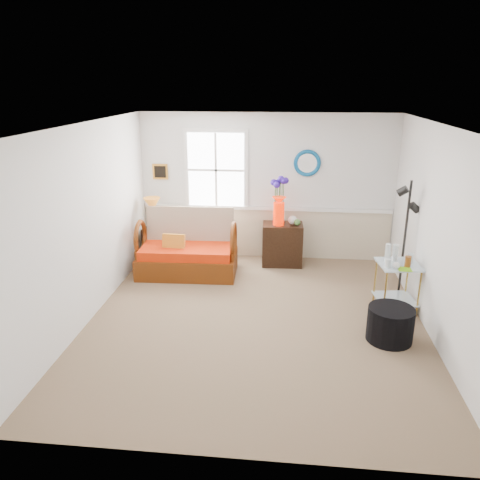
# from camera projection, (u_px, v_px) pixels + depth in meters

# --- Properties ---
(floor) EXTENTS (4.50, 5.00, 0.01)m
(floor) POSITION_uv_depth(u_px,v_px,m) (255.00, 320.00, 6.40)
(floor) COLOR #7A634B
(floor) RESTS_ON ground
(ceiling) EXTENTS (4.50, 5.00, 0.01)m
(ceiling) POSITION_uv_depth(u_px,v_px,m) (258.00, 125.00, 5.56)
(ceiling) COLOR white
(ceiling) RESTS_ON walls
(walls) EXTENTS (4.51, 5.01, 2.60)m
(walls) POSITION_uv_depth(u_px,v_px,m) (257.00, 229.00, 5.98)
(walls) COLOR silver
(walls) RESTS_ON floor
(wainscot) EXTENTS (4.46, 0.02, 0.90)m
(wainscot) POSITION_uv_depth(u_px,v_px,m) (266.00, 233.00, 8.59)
(wainscot) COLOR #C4B499
(wainscot) RESTS_ON walls
(chair_rail) EXTENTS (4.46, 0.04, 0.06)m
(chair_rail) POSITION_uv_depth(u_px,v_px,m) (266.00, 208.00, 8.43)
(chair_rail) COLOR white
(chair_rail) RESTS_ON walls
(window) EXTENTS (1.14, 0.06, 1.44)m
(window) POSITION_uv_depth(u_px,v_px,m) (216.00, 170.00, 8.30)
(window) COLOR white
(window) RESTS_ON walls
(picture) EXTENTS (0.28, 0.03, 0.28)m
(picture) POSITION_uv_depth(u_px,v_px,m) (160.00, 172.00, 8.42)
(picture) COLOR #B17526
(picture) RESTS_ON walls
(mirror) EXTENTS (0.47, 0.07, 0.47)m
(mirror) POSITION_uv_depth(u_px,v_px,m) (307.00, 163.00, 8.10)
(mirror) COLOR #107499
(mirror) RESTS_ON walls
(loveseat) EXTENTS (1.66, 0.98, 1.06)m
(loveseat) POSITION_uv_depth(u_px,v_px,m) (187.00, 243.00, 7.79)
(loveseat) COLOR #732F07
(loveseat) RESTS_ON floor
(throw_pillow) EXTENTS (0.37, 0.11, 0.37)m
(throw_pillow) POSITION_uv_depth(u_px,v_px,m) (174.00, 245.00, 7.71)
(throw_pillow) COLOR #CA4F00
(throw_pillow) RESTS_ON loveseat
(lamp_stand) EXTENTS (0.40, 0.40, 0.62)m
(lamp_stand) POSITION_uv_depth(u_px,v_px,m) (155.00, 244.00, 8.42)
(lamp_stand) COLOR black
(lamp_stand) RESTS_ON floor
(table_lamp) EXTENTS (0.35, 0.35, 0.54)m
(table_lamp) POSITION_uv_depth(u_px,v_px,m) (153.00, 213.00, 8.26)
(table_lamp) COLOR #B4661F
(table_lamp) RESTS_ON lamp_stand
(potted_plant) EXTENTS (0.41, 0.44, 0.30)m
(potted_plant) POSITION_uv_depth(u_px,v_px,m) (162.00, 220.00, 8.27)
(potted_plant) COLOR #487734
(potted_plant) RESTS_ON lamp_stand
(cabinet) EXTENTS (0.71, 0.47, 0.74)m
(cabinet) POSITION_uv_depth(u_px,v_px,m) (282.00, 244.00, 8.23)
(cabinet) COLOR black
(cabinet) RESTS_ON floor
(flower_vase) EXTENTS (0.31, 0.31, 0.83)m
(flower_vase) POSITION_uv_depth(u_px,v_px,m) (279.00, 201.00, 7.95)
(flower_vase) COLOR red
(flower_vase) RESTS_ON cabinet
(side_table) EXTENTS (0.61, 0.61, 0.70)m
(side_table) POSITION_uv_depth(u_px,v_px,m) (396.00, 287.00, 6.59)
(side_table) COLOR #B3923A
(side_table) RESTS_ON floor
(tabletop_items) EXTENTS (0.45, 0.45, 0.26)m
(tabletop_items) POSITION_uv_depth(u_px,v_px,m) (399.00, 256.00, 6.39)
(tabletop_items) COLOR silver
(tabletop_items) RESTS_ON side_table
(floor_lamp) EXTENTS (0.32, 0.32, 1.78)m
(floor_lamp) POSITION_uv_depth(u_px,v_px,m) (404.00, 241.00, 6.82)
(floor_lamp) COLOR black
(floor_lamp) RESTS_ON floor
(ottoman) EXTENTS (0.66, 0.66, 0.44)m
(ottoman) POSITION_uv_depth(u_px,v_px,m) (390.00, 324.00, 5.83)
(ottoman) COLOR black
(ottoman) RESTS_ON floor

